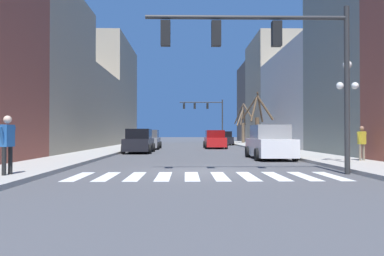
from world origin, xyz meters
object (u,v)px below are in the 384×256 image
object	(u,v)px
car_parked_right_near	(215,140)
pedestrian_near_right_corner	(362,140)
car_driving_away_lane	(224,139)
pedestrian_waiting_at_curb	(7,140)
traffic_signal_far	(207,111)
car_parked_left_far	(149,140)
car_driving_toward_lane	(139,142)
street_tree_left_near	(258,121)
car_parked_right_far	(270,143)
street_lamp_right_corner	(347,90)
street_tree_right_far	(243,124)
traffic_signal_near	(269,49)

from	to	relation	value
car_parked_right_near	pedestrian_near_right_corner	xyz separation A→B (m)	(5.28, -17.38, 0.30)
car_driving_away_lane	pedestrian_waiting_at_curb	bearing A→B (deg)	163.41
traffic_signal_far	car_driving_away_lane	xyz separation A→B (m)	(1.46, -10.74, -3.94)
pedestrian_waiting_at_curb	car_parked_left_far	bearing A→B (deg)	3.16
car_driving_toward_lane	car_driving_away_lane	world-z (taller)	car_driving_toward_lane
street_tree_left_near	car_parked_right_far	bearing A→B (deg)	-98.58
street_lamp_right_corner	pedestrian_waiting_at_curb	bearing A→B (deg)	-159.79
pedestrian_near_right_corner	street_tree_right_far	world-z (taller)	street_tree_right_far
traffic_signal_near	pedestrian_near_right_corner	size ratio (longest dim) A/B	4.44
car_parked_left_far	car_driving_away_lane	distance (m)	13.82
car_parked_right_near	traffic_signal_near	bearing A→B (deg)	-179.66
car_parked_right_far	car_parked_left_far	bearing A→B (deg)	31.06
street_lamp_right_corner	pedestrian_near_right_corner	bearing A→B (deg)	45.18
traffic_signal_far	car_driving_away_lane	distance (m)	11.54
car_driving_toward_lane	car_parked_left_far	distance (m)	6.35
street_lamp_right_corner	pedestrian_near_right_corner	distance (m)	2.67
street_lamp_right_corner	car_parked_right_far	bearing A→B (deg)	118.05
car_driving_toward_lane	traffic_signal_far	bearing A→B (deg)	-12.65
traffic_signal_far	street_tree_left_near	size ratio (longest dim) A/B	1.25
traffic_signal_far	street_lamp_right_corner	size ratio (longest dim) A/B	1.48
car_parked_right_near	pedestrian_near_right_corner	size ratio (longest dim) A/B	2.80
car_driving_toward_lane	car_parked_left_far	bearing A→B (deg)	-0.36
pedestrian_near_right_corner	car_parked_right_near	bearing A→B (deg)	76.11
street_tree_left_near	pedestrian_near_right_corner	bearing A→B (deg)	-85.96
car_driving_toward_lane	car_parked_right_near	distance (m)	9.72
car_driving_toward_lane	pedestrian_near_right_corner	xyz separation A→B (m)	(11.24, -9.70, 0.28)
car_parked_left_far	car_driving_away_lane	world-z (taller)	car_parked_left_far
pedestrian_near_right_corner	street_tree_left_near	xyz separation A→B (m)	(-1.26, 17.78, 1.45)
traffic_signal_far	car_parked_right_far	bearing A→B (deg)	-87.73
car_driving_away_lane	car_driving_toward_lane	bearing A→B (deg)	156.14
car_parked_right_near	street_tree_left_near	world-z (taller)	street_tree_left_near
car_parked_left_far	pedestrian_waiting_at_curb	distance (m)	21.76
traffic_signal_near	car_driving_toward_lane	size ratio (longest dim) A/B	1.52
car_parked_left_far	street_tree_right_far	xyz separation A→B (m)	(10.81, 15.93, 1.86)
street_tree_left_near	street_tree_right_far	distance (m)	14.23
traffic_signal_near	pedestrian_near_right_corner	xyz separation A→B (m)	(5.15, 4.27, -3.15)
car_parked_left_far	car_driving_away_lane	size ratio (longest dim) A/B	1.00
street_lamp_right_corner	street_tree_right_far	size ratio (longest dim) A/B	0.83
pedestrian_waiting_at_curb	car_parked_right_near	bearing A→B (deg)	-10.59
car_parked_right_near	street_tree_right_far	bearing A→B (deg)	-18.49
pedestrian_waiting_at_curb	pedestrian_near_right_corner	distance (m)	14.38
car_parked_right_near	street_tree_right_far	size ratio (longest dim) A/B	0.84
street_lamp_right_corner	car_parked_right_near	bearing A→B (deg)	102.57
traffic_signal_near	street_tree_right_far	distance (m)	36.60
traffic_signal_far	car_driving_away_lane	bearing A→B (deg)	-82.28
car_parked_right_near	street_tree_left_near	size ratio (longest dim) A/B	0.85
car_parked_right_far	car_parked_right_near	bearing A→B (deg)	7.30
traffic_signal_far	car_parked_right_near	size ratio (longest dim) A/B	1.47
car_parked_right_far	car_driving_away_lane	world-z (taller)	car_parked_right_far
car_parked_right_far	car_driving_away_lane	bearing A→B (deg)	-0.16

